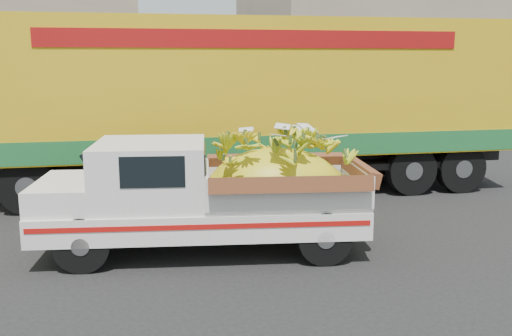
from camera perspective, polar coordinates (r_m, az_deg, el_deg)
name	(u,v)px	position (r m, az deg, el deg)	size (l,w,h in m)	color
ground	(232,263)	(8.56, -2.42, -9.43)	(100.00, 100.00, 0.00)	black
curb	(143,174)	(14.75, -11.23, -0.63)	(60.00, 0.25, 0.15)	gray
sidewalk	(129,161)	(16.78, -12.62, 0.68)	(60.00, 4.00, 0.14)	gray
building_right	(395,58)	(28.59, 13.75, 10.66)	(14.00, 6.00, 6.00)	gray
pickup_truck	(227,192)	(8.86, -2.93, -2.44)	(5.25, 3.18, 1.73)	black
semi_trailer	(248,98)	(12.65, -0.82, 7.05)	(12.08, 4.67, 3.80)	black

